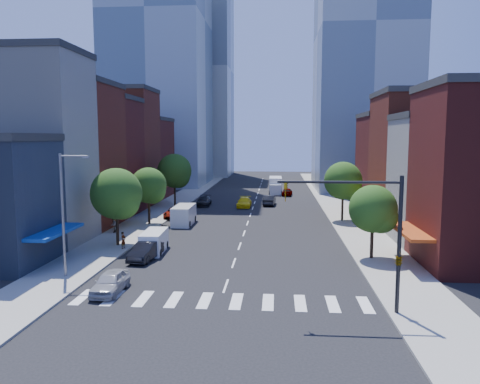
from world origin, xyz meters
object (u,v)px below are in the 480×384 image
object	(u,v)px
pedestrian_far	(113,225)
taxi	(244,202)
cargo_van_far	(184,215)
parked_car_second	(146,251)
parked_car_front	(110,282)
box_truck	(275,186)
traffic_car_oncoming	(269,200)
cargo_van_near	(154,242)
traffic_car_far	(287,192)
pedestrian_near	(123,240)
parked_car_third	(175,213)
parked_car_rear	(204,201)

from	to	relation	value
pedestrian_far	taxi	bearing A→B (deg)	134.52
cargo_van_far	taxi	world-z (taller)	cargo_van_far
parked_car_second	parked_car_front	bearing A→B (deg)	-82.94
box_truck	cargo_van_far	bearing A→B (deg)	-108.96
traffic_car_oncoming	box_truck	bearing A→B (deg)	-88.83
cargo_van_near	box_truck	size ratio (longest dim) A/B	0.62
parked_car_front	taxi	size ratio (longest dim) A/B	0.87
traffic_car_far	pedestrian_far	distance (m)	39.50
cargo_van_near	taxi	xyz separation A→B (m)	(6.17, 27.99, -0.24)
cargo_van_far	pedestrian_near	bearing A→B (deg)	-103.10
parked_car_second	parked_car_third	distance (m)	20.70
parked_car_front	parked_car_rear	xyz separation A→B (m)	(0.00, 39.99, -0.02)
parked_car_second	pedestrian_near	world-z (taller)	pedestrian_near
traffic_car_far	traffic_car_oncoming	bearing A→B (deg)	82.24
taxi	traffic_car_far	distance (m)	15.60
cargo_van_far	traffic_car_far	xyz separation A→B (m)	(12.83, 28.59, -0.42)
parked_car_front	cargo_van_near	xyz separation A→B (m)	(0.01, 11.03, 0.22)
box_truck	pedestrian_near	bearing A→B (deg)	-107.40
parked_car_front	taxi	distance (m)	39.51
parked_car_third	pedestrian_far	size ratio (longest dim) A/B	3.12
cargo_van_near	traffic_car_oncoming	world-z (taller)	cargo_van_near
taxi	pedestrian_near	bearing A→B (deg)	-107.97
parked_car_second	traffic_car_oncoming	distance (m)	34.35
cargo_van_near	taxi	distance (m)	28.66
cargo_van_near	cargo_van_far	size ratio (longest dim) A/B	0.87
cargo_van_near	pedestrian_near	world-z (taller)	cargo_van_near
cargo_van_far	pedestrian_near	size ratio (longest dim) A/B	3.43
parked_car_third	traffic_car_oncoming	xyz separation A→B (m)	(11.86, 12.31, 0.07)
parked_car_third	pedestrian_far	world-z (taller)	pedestrian_far
traffic_car_far	parked_car_rear	bearing A→B (deg)	52.04
parked_car_second	pedestrian_far	distance (m)	12.06
traffic_car_oncoming	traffic_car_far	world-z (taller)	traffic_car_oncoming
parked_car_rear	pedestrian_near	distance (m)	28.50
parked_car_rear	taxi	world-z (taller)	taxi
parked_car_front	pedestrian_near	size ratio (longest dim) A/B	2.78
parked_car_second	parked_car_third	world-z (taller)	parked_car_second
parked_car_second	traffic_car_far	bearing A→B (deg)	81.06
traffic_car_far	taxi	bearing A→B (deg)	71.11
parked_car_second	cargo_van_far	world-z (taller)	cargo_van_far
taxi	cargo_van_near	bearing A→B (deg)	-101.88
parked_car_rear	parked_car_second	bearing A→B (deg)	-91.77
parked_car_second	pedestrian_far	world-z (taller)	pedestrian_far
parked_car_front	box_truck	xyz separation A→B (m)	(10.73, 56.37, 0.68)
parked_car_third	cargo_van_far	distance (m)	4.93
parked_car_second	parked_car_third	xyz separation A→B (m)	(-2.00, 20.60, -0.06)
parked_car_third	pedestrian_near	distance (m)	17.41
cargo_van_far	taxi	distance (m)	15.75
parked_car_third	pedestrian_near	world-z (taller)	pedestrian_near
cargo_van_far	taxi	size ratio (longest dim) A/B	1.08
traffic_car_far	pedestrian_near	world-z (taller)	pedestrian_near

